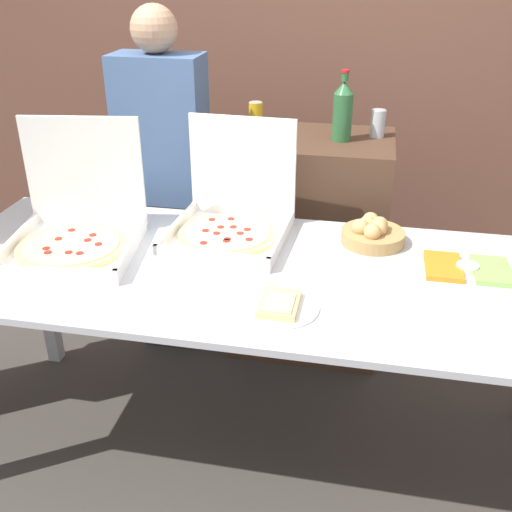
{
  "coord_description": "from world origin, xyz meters",
  "views": [
    {
      "loc": [
        0.37,
        -1.82,
        1.86
      ],
      "look_at": [
        0.0,
        0.0,
        0.91
      ],
      "focal_mm": 42.0,
      "sensor_mm": 36.0,
      "label": 1
    }
  ],
  "objects_px": {
    "pizza_box_near_left": "(75,228)",
    "soda_can_colored": "(256,115)",
    "veggie_tray": "(466,273)",
    "pizza_box_near_right": "(231,218)",
    "paper_plate_front_left": "(279,305)",
    "soda_can_silver": "(378,123)",
    "bread_basket": "(373,233)",
    "soda_bottle": "(343,110)",
    "person_guest_cap": "(165,184)"
  },
  "relations": [
    {
      "from": "pizza_box_near_left",
      "to": "soda_can_silver",
      "type": "distance_m",
      "value": 1.41
    },
    {
      "from": "pizza_box_near_left",
      "to": "soda_can_silver",
      "type": "height_order",
      "value": "pizza_box_near_left"
    },
    {
      "from": "soda_can_colored",
      "to": "person_guest_cap",
      "type": "bearing_deg",
      "value": -146.93
    },
    {
      "from": "pizza_box_near_left",
      "to": "soda_bottle",
      "type": "relative_size",
      "value": 1.73
    },
    {
      "from": "bread_basket",
      "to": "soda_can_silver",
      "type": "xyz_separation_m",
      "value": [
        -0.02,
        0.63,
        0.26
      ]
    },
    {
      "from": "pizza_box_near_left",
      "to": "soda_bottle",
      "type": "distance_m",
      "value": 1.25
    },
    {
      "from": "soda_can_silver",
      "to": "bread_basket",
      "type": "bearing_deg",
      "value": -88.62
    },
    {
      "from": "bread_basket",
      "to": "paper_plate_front_left",
      "type": "bearing_deg",
      "value": -116.83
    },
    {
      "from": "pizza_box_near_right",
      "to": "soda_can_colored",
      "type": "xyz_separation_m",
      "value": [
        -0.05,
        0.72,
        0.22
      ]
    },
    {
      "from": "soda_bottle",
      "to": "person_guest_cap",
      "type": "xyz_separation_m",
      "value": [
        -0.81,
        -0.12,
        -0.36
      ]
    },
    {
      "from": "pizza_box_near_right",
      "to": "pizza_box_near_left",
      "type": "bearing_deg",
      "value": -155.9
    },
    {
      "from": "soda_can_silver",
      "to": "soda_can_colored",
      "type": "distance_m",
      "value": 0.58
    },
    {
      "from": "veggie_tray",
      "to": "soda_can_silver",
      "type": "height_order",
      "value": "soda_can_silver"
    },
    {
      "from": "paper_plate_front_left",
      "to": "person_guest_cap",
      "type": "height_order",
      "value": "person_guest_cap"
    },
    {
      "from": "pizza_box_near_left",
      "to": "paper_plate_front_left",
      "type": "bearing_deg",
      "value": -27.41
    },
    {
      "from": "pizza_box_near_right",
      "to": "soda_bottle",
      "type": "distance_m",
      "value": 0.75
    },
    {
      "from": "pizza_box_near_left",
      "to": "soda_can_colored",
      "type": "distance_m",
      "value": 1.08
    },
    {
      "from": "veggie_tray",
      "to": "soda_can_colored",
      "type": "height_order",
      "value": "soda_can_colored"
    },
    {
      "from": "bread_basket",
      "to": "soda_can_colored",
      "type": "xyz_separation_m",
      "value": [
        -0.59,
        0.68,
        0.26
      ]
    },
    {
      "from": "paper_plate_front_left",
      "to": "bread_basket",
      "type": "distance_m",
      "value": 0.6
    },
    {
      "from": "paper_plate_front_left",
      "to": "person_guest_cap",
      "type": "relative_size",
      "value": 0.15
    },
    {
      "from": "veggie_tray",
      "to": "pizza_box_near_right",
      "type": "bearing_deg",
      "value": 168.26
    },
    {
      "from": "person_guest_cap",
      "to": "veggie_tray",
      "type": "bearing_deg",
      "value": 153.49
    },
    {
      "from": "pizza_box_near_left",
      "to": "bread_basket",
      "type": "height_order",
      "value": "pizza_box_near_left"
    },
    {
      "from": "pizza_box_near_left",
      "to": "person_guest_cap",
      "type": "xyz_separation_m",
      "value": [
        0.11,
        0.68,
        -0.07
      ]
    },
    {
      "from": "paper_plate_front_left",
      "to": "soda_can_silver",
      "type": "xyz_separation_m",
      "value": [
        0.26,
        1.17,
        0.29
      ]
    },
    {
      "from": "paper_plate_front_left",
      "to": "soda_can_colored",
      "type": "xyz_separation_m",
      "value": [
        -0.32,
        1.21,
        0.29
      ]
    },
    {
      "from": "pizza_box_near_left",
      "to": "person_guest_cap",
      "type": "bearing_deg",
      "value": 72.29
    },
    {
      "from": "pizza_box_near_right",
      "to": "soda_can_colored",
      "type": "relative_size",
      "value": 3.78
    },
    {
      "from": "paper_plate_front_left",
      "to": "soda_can_silver",
      "type": "relative_size",
      "value": 2.04
    },
    {
      "from": "paper_plate_front_left",
      "to": "pizza_box_near_left",
      "type": "bearing_deg",
      "value": 161.09
    },
    {
      "from": "pizza_box_near_left",
      "to": "veggie_tray",
      "type": "xyz_separation_m",
      "value": [
        1.41,
        0.03,
        -0.06
      ]
    },
    {
      "from": "veggie_tray",
      "to": "bread_basket",
      "type": "relative_size",
      "value": 1.45
    },
    {
      "from": "pizza_box_near_right",
      "to": "paper_plate_front_left",
      "type": "relative_size",
      "value": 1.86
    },
    {
      "from": "soda_can_colored",
      "to": "person_guest_cap",
      "type": "xyz_separation_m",
      "value": [
        -0.39,
        -0.25,
        -0.29
      ]
    },
    {
      "from": "soda_bottle",
      "to": "soda_can_colored",
      "type": "bearing_deg",
      "value": 162.33
    },
    {
      "from": "pizza_box_near_left",
      "to": "pizza_box_near_right",
      "type": "bearing_deg",
      "value": 12.88
    },
    {
      "from": "soda_can_silver",
      "to": "person_guest_cap",
      "type": "xyz_separation_m",
      "value": [
        -0.96,
        -0.21,
        -0.29
      ]
    },
    {
      "from": "pizza_box_near_right",
      "to": "bread_basket",
      "type": "xyz_separation_m",
      "value": [
        0.54,
        0.04,
        -0.03
      ]
    },
    {
      "from": "soda_can_colored",
      "to": "veggie_tray",
      "type": "bearing_deg",
      "value": -44.61
    },
    {
      "from": "veggie_tray",
      "to": "person_guest_cap",
      "type": "height_order",
      "value": "person_guest_cap"
    },
    {
      "from": "soda_can_silver",
      "to": "soda_can_colored",
      "type": "xyz_separation_m",
      "value": [
        -0.58,
        0.04,
        0.0
      ]
    },
    {
      "from": "bread_basket",
      "to": "soda_can_colored",
      "type": "height_order",
      "value": "soda_can_colored"
    },
    {
      "from": "soda_can_silver",
      "to": "veggie_tray",
      "type": "bearing_deg",
      "value": -68.51
    },
    {
      "from": "bread_basket",
      "to": "soda_bottle",
      "type": "distance_m",
      "value": 0.66
    },
    {
      "from": "soda_can_colored",
      "to": "pizza_box_near_right",
      "type": "bearing_deg",
      "value": -86.14
    },
    {
      "from": "person_guest_cap",
      "to": "paper_plate_front_left",
      "type": "bearing_deg",
      "value": 126.25
    },
    {
      "from": "person_guest_cap",
      "to": "pizza_box_near_left",
      "type": "bearing_deg",
      "value": 80.78
    },
    {
      "from": "bread_basket",
      "to": "veggie_tray",
      "type": "bearing_deg",
      "value": -34.72
    },
    {
      "from": "pizza_box_near_left",
      "to": "soda_can_silver",
      "type": "xyz_separation_m",
      "value": [
        1.07,
        0.89,
        0.22
      ]
    }
  ]
}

